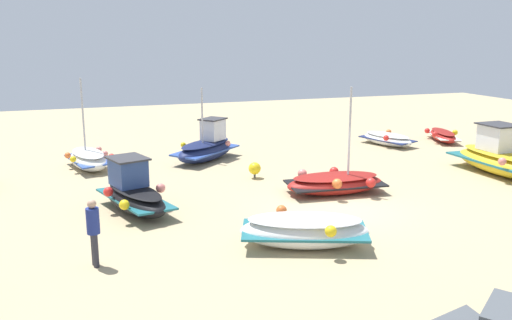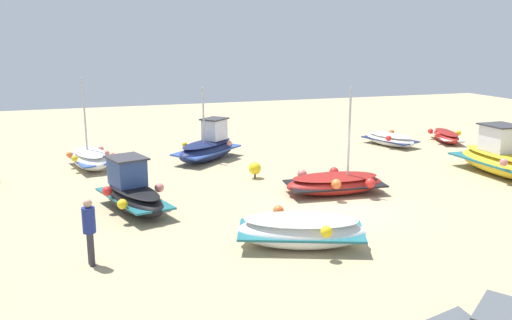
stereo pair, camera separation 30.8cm
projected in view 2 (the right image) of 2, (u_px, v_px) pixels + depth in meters
name	position (u px, v px, depth m)	size (l,w,h in m)	color
ground_plane	(337.00, 208.00, 18.00)	(58.73, 58.73, 0.00)	tan
fishing_boat_2	(508.00, 160.00, 22.04)	(2.54, 5.13, 2.05)	gold
fishing_boat_3	(301.00, 231.00, 14.62)	(3.80, 2.62, 0.93)	white
fishing_boat_4	(335.00, 183.00, 19.58)	(3.75, 2.29, 3.87)	maroon
fishing_boat_5	(390.00, 139.00, 28.18)	(2.05, 3.27, 0.71)	white
fishing_boat_6	(90.00, 158.00, 23.35)	(2.06, 3.39, 3.89)	white
fishing_boat_7	(133.00, 193.00, 17.63)	(2.33, 3.78, 1.76)	black
fishing_boat_8	(446.00, 136.00, 29.21)	(2.12, 3.30, 0.66)	maroon
fishing_boat_9	(208.00, 147.00, 24.83)	(3.74, 3.52, 3.38)	navy
person_walking	(89.00, 227.00, 13.31)	(0.32, 0.32, 1.72)	#2D2D38
mooring_buoy_0	(255.00, 168.00, 21.68)	(0.49, 0.49, 0.65)	#3F3F42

